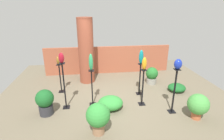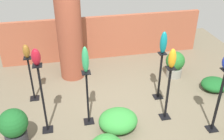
% 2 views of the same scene
% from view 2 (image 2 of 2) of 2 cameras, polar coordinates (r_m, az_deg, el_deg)
% --- Properties ---
extents(ground_plane, '(8.00, 8.00, 0.00)m').
position_cam_2_polar(ground_plane, '(5.65, 2.68, -8.41)').
color(ground_plane, '#6B604C').
extents(brick_wall_back, '(5.60, 0.12, 1.23)m').
position_cam_2_polar(brick_wall_back, '(7.43, -1.89, 7.13)').
color(brick_wall_back, '#9E5138').
rests_on(brick_wall_back, ground).
extents(brick_pillar, '(0.59, 0.59, 2.54)m').
position_cam_2_polar(brick_pillar, '(6.28, -9.31, 8.79)').
color(brick_pillar, brown).
rests_on(brick_pillar, ground).
extents(pedestal_teal, '(0.20, 0.20, 1.11)m').
position_cam_2_polar(pedestal_teal, '(5.79, 10.34, -1.72)').
color(pedestal_teal, black).
rests_on(pedestal_teal, ground).
extents(pedestal_cobalt, '(0.20, 0.20, 1.33)m').
position_cam_2_polar(pedestal_cobalt, '(5.15, 22.05, -6.81)').
color(pedestal_cobalt, black).
rests_on(pedestal_cobalt, ground).
extents(pedestal_bronze, '(0.20, 0.20, 1.04)m').
position_cam_2_polar(pedestal_bronze, '(5.92, -17.10, -2.28)').
color(pedestal_bronze, black).
rests_on(pedestal_bronze, ground).
extents(pedestal_jade, '(0.20, 0.20, 1.15)m').
position_cam_2_polar(pedestal_jade, '(5.02, -5.31, -6.62)').
color(pedestal_jade, black).
rests_on(pedestal_jade, ground).
extents(pedestal_ruby, '(0.20, 0.20, 1.43)m').
position_cam_2_polar(pedestal_ruby, '(4.88, -14.71, -6.84)').
color(pedestal_ruby, black).
rests_on(pedestal_ruby, ground).
extents(pedestal_amber, '(0.20, 0.20, 1.16)m').
position_cam_2_polar(pedestal_amber, '(5.22, 11.95, -5.53)').
color(pedestal_amber, black).
rests_on(pedestal_amber, ground).
extents(art_vase_teal, '(0.15, 0.14, 0.47)m').
position_cam_2_polar(art_vase_teal, '(5.40, 11.15, 5.88)').
color(art_vase_teal, '#0F727A').
rests_on(art_vase_teal, pedestal_teal).
extents(art_vase_bronze, '(0.14, 0.15, 0.29)m').
position_cam_2_polar(art_vase_bronze, '(5.59, -18.18, 3.90)').
color(art_vase_bronze, brown).
rests_on(art_vase_bronze, pedestal_bronze).
extents(art_vase_jade, '(0.12, 0.12, 0.50)m').
position_cam_2_polar(art_vase_jade, '(4.55, -5.83, 2.23)').
color(art_vase_jade, '#2D9356').
rests_on(art_vase_jade, pedestal_jade).
extents(art_vase_ruby, '(0.15, 0.15, 0.30)m').
position_cam_2_polar(art_vase_ruby, '(4.41, -16.23, 2.74)').
color(art_vase_ruby, maroon).
rests_on(art_vase_ruby, pedestal_ruby).
extents(art_vase_amber, '(0.14, 0.15, 0.38)m').
position_cam_2_polar(art_vase_amber, '(4.80, 12.97, 2.45)').
color(art_vase_amber, orange).
rests_on(art_vase_amber, pedestal_amber).
extents(potted_plant_front_right, '(0.50, 0.50, 0.76)m').
position_cam_2_polar(potted_plant_front_right, '(4.90, -20.54, -11.56)').
color(potted_plant_front_right, '#2D2D33').
rests_on(potted_plant_front_right, ground).
extents(potted_plant_mid_right, '(0.47, 0.47, 0.67)m').
position_cam_2_polar(potted_plant_mid_right, '(6.76, 13.53, 1.36)').
color(potted_plant_mid_right, gray).
rests_on(potted_plant_mid_right, ground).
extents(foliage_bed_east, '(0.63, 0.57, 0.28)m').
position_cam_2_polar(foliage_bed_east, '(6.61, 21.41, -2.92)').
color(foliage_bed_east, '#195923').
rests_on(foliage_bed_east, ground).
extents(foliage_bed_west, '(0.75, 0.66, 0.39)m').
position_cam_2_polar(foliage_bed_west, '(5.06, 1.34, -10.94)').
color(foliage_bed_west, '#338C38').
rests_on(foliage_bed_west, ground).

